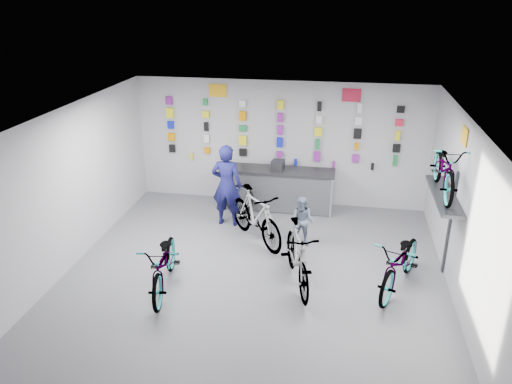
% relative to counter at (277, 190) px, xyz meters
% --- Properties ---
extents(floor, '(8.00, 8.00, 0.00)m').
position_rel_counter_xyz_m(floor, '(0.00, -3.54, -0.49)').
color(floor, '#55545A').
rests_on(floor, ground).
extents(ceiling, '(8.00, 8.00, 0.00)m').
position_rel_counter_xyz_m(ceiling, '(0.00, -3.54, 2.51)').
color(ceiling, white).
rests_on(ceiling, wall_back).
extents(wall_back, '(7.00, 0.00, 7.00)m').
position_rel_counter_xyz_m(wall_back, '(0.00, 0.46, 1.01)').
color(wall_back, '#BABABC').
rests_on(wall_back, floor).
extents(wall_left, '(0.00, 8.00, 8.00)m').
position_rel_counter_xyz_m(wall_left, '(-3.50, -3.54, 1.01)').
color(wall_left, '#BABABC').
rests_on(wall_left, floor).
extents(wall_right, '(0.00, 8.00, 8.00)m').
position_rel_counter_xyz_m(wall_right, '(3.50, -3.54, 1.01)').
color(wall_right, '#BABABC').
rests_on(wall_right, floor).
extents(counter, '(2.70, 0.66, 1.00)m').
position_rel_counter_xyz_m(counter, '(0.00, 0.00, 0.00)').
color(counter, black).
rests_on(counter, floor).
extents(merch_wall, '(5.58, 0.08, 1.56)m').
position_rel_counter_xyz_m(merch_wall, '(-0.05, 0.39, 1.31)').
color(merch_wall, black).
rests_on(merch_wall, wall_back).
extents(wall_bracket, '(0.39, 1.90, 2.00)m').
position_rel_counter_xyz_m(wall_bracket, '(3.33, -2.34, 0.98)').
color(wall_bracket, '#333338').
rests_on(wall_bracket, wall_right).
extents(sign_left, '(0.42, 0.02, 0.30)m').
position_rel_counter_xyz_m(sign_left, '(-1.50, 0.44, 2.23)').
color(sign_left, yellow).
rests_on(sign_left, wall_back).
extents(sign_right, '(0.42, 0.02, 0.30)m').
position_rel_counter_xyz_m(sign_right, '(1.60, 0.44, 2.23)').
color(sign_right, '#BC1E3A').
rests_on(sign_right, wall_back).
extents(sign_side, '(0.02, 0.40, 0.30)m').
position_rel_counter_xyz_m(sign_side, '(3.48, -2.34, 2.16)').
color(sign_side, yellow).
rests_on(sign_side, wall_right).
extents(bike_left, '(0.99, 2.01, 1.01)m').
position_rel_counter_xyz_m(bike_left, '(-1.46, -3.78, 0.02)').
color(bike_left, gray).
rests_on(bike_left, floor).
extents(bike_center, '(1.06, 1.99, 1.15)m').
position_rel_counter_xyz_m(bike_center, '(0.81, -3.24, 0.09)').
color(bike_center, gray).
rests_on(bike_center, floor).
extents(bike_right, '(1.38, 2.09, 1.04)m').
position_rel_counter_xyz_m(bike_right, '(2.61, -3.06, 0.03)').
color(bike_right, gray).
rests_on(bike_right, floor).
extents(bike_service, '(1.69, 1.82, 1.17)m').
position_rel_counter_xyz_m(bike_service, '(-0.20, -1.75, 0.10)').
color(bike_service, gray).
rests_on(bike_service, floor).
extents(bike_wall, '(0.63, 1.80, 0.95)m').
position_rel_counter_xyz_m(bike_wall, '(3.25, -2.34, 1.57)').
color(bike_wall, gray).
rests_on(bike_wall, wall_bracket).
extents(clerk, '(0.70, 0.48, 1.86)m').
position_rel_counter_xyz_m(clerk, '(-0.98, -1.03, 0.44)').
color(clerk, '#13144C').
rests_on(clerk, floor).
extents(customer, '(0.58, 0.49, 1.06)m').
position_rel_counter_xyz_m(customer, '(0.77, -1.75, 0.05)').
color(customer, slate).
rests_on(customer, floor).
extents(spare_wheel, '(0.70, 0.27, 0.69)m').
position_rel_counter_xyz_m(spare_wheel, '(-0.84, -0.37, -0.15)').
color(spare_wheel, black).
rests_on(spare_wheel, floor).
extents(register, '(0.31, 0.33, 0.22)m').
position_rel_counter_xyz_m(register, '(0.01, 0.01, 0.62)').
color(register, black).
rests_on(register, counter).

